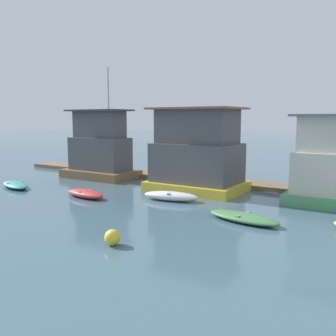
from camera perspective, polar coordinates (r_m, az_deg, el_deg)
name	(u,v)px	position (r m, az deg, el deg)	size (l,w,h in m)	color
ground_plane	(176,187)	(25.43, 1.22, -2.88)	(200.00, 200.00, 0.00)	#426070
dock_walkway	(195,179)	(27.69, 4.12, -1.72)	(33.80, 2.18, 0.30)	brown
houseboat_brown	(100,150)	(29.52, -10.34, 2.77)	(5.74, 3.32, 8.37)	brown
houseboat_yellow	(197,153)	(23.86, 4.43, 2.23)	(5.87, 4.11, 5.28)	gold
dinghy_teal	(15,185)	(27.05, -22.25, -2.39)	(3.48, 2.19, 0.39)	teal
dinghy_red	(85,194)	(22.54, -12.49, -3.83)	(3.12, 1.47, 0.45)	red
dinghy_white	(171,196)	(21.19, 0.46, -4.29)	(3.40, 1.65, 0.51)	white
dinghy_green	(243,217)	(17.33, 11.41, -7.39)	(3.71, 1.91, 0.37)	#47844C
mooring_post_near_right	(312,184)	(23.43, 21.09, -2.33)	(0.21, 0.21, 1.58)	#846B4C
mooring_post_far_left	(330,183)	(23.24, 23.43, -2.12)	(0.32, 0.32, 1.90)	brown
buoy_yellow	(112,237)	(14.05, -8.47, -10.41)	(0.59, 0.59, 0.59)	yellow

